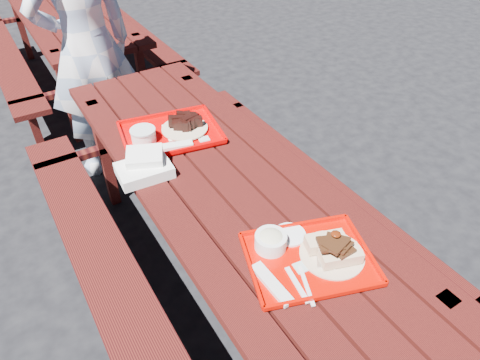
{
  "coord_description": "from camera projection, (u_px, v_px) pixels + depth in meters",
  "views": [
    {
      "loc": [
        -0.72,
        -1.31,
        1.93
      ],
      "look_at": [
        0.0,
        -0.15,
        0.82
      ],
      "focal_mm": 32.0,
      "sensor_mm": 36.0,
      "label": 1
    }
  ],
  "objects": [
    {
      "name": "ground",
      "position": [
        226.0,
        280.0,
        2.38
      ],
      "size": [
        60.0,
        60.0,
        0.0
      ],
      "primitive_type": "plane",
      "color": "black",
      "rests_on": "ground"
    },
    {
      "name": "picnic_table_near",
      "position": [
        223.0,
        206.0,
        2.03
      ],
      "size": [
        1.41,
        2.4,
        0.75
      ],
      "color": "#47130D",
      "rests_on": "ground"
    },
    {
      "name": "picnic_table_far",
      "position": [
        69.0,
        29.0,
        3.88
      ],
      "size": [
        1.41,
        2.4,
        0.75
      ],
      "color": "#47130D",
      "rests_on": "ground"
    },
    {
      "name": "near_tray",
      "position": [
        307.0,
        251.0,
        1.51
      ],
      "size": [
        0.52,
        0.46,
        0.14
      ],
      "color": "#C10900",
      "rests_on": "picnic_table_near"
    },
    {
      "name": "far_tray",
      "position": [
        169.0,
        132.0,
        2.13
      ],
      "size": [
        0.53,
        0.45,
        0.08
      ],
      "color": "#CA0000",
      "rests_on": "picnic_table_near"
    },
    {
      "name": "white_cloth",
      "position": [
        144.0,
        166.0,
        1.88
      ],
      "size": [
        0.24,
        0.21,
        0.09
      ],
      "color": "white",
      "rests_on": "picnic_table_near"
    },
    {
      "name": "person",
      "position": [
        87.0,
        48.0,
        2.68
      ],
      "size": [
        0.72,
        0.54,
        1.78
      ],
      "primitive_type": "imported",
      "rotation": [
        0.0,
        0.0,
        3.33
      ],
      "color": "#A3BADE",
      "rests_on": "ground"
    }
  ]
}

